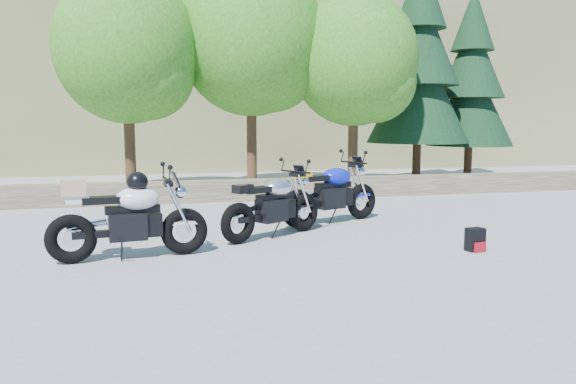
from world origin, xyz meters
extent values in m
plane|color=gray|center=(0.00, 0.00, 0.00)|extent=(90.00, 90.00, 0.00)
cube|color=#4C4032|center=(0.00, 5.50, 0.25)|extent=(22.00, 0.55, 0.50)
cube|color=olive|center=(3.00, 28.00, 7.50)|extent=(80.00, 30.00, 15.00)
cylinder|color=#382314|center=(-2.50, 7.20, 1.51)|extent=(0.28, 0.28, 3.02)
sphere|color=#226D18|center=(-2.50, 7.20, 3.78)|extent=(3.67, 3.67, 3.67)
sphere|color=#226D18|center=(-2.00, 6.90, 3.13)|extent=(2.38, 2.38, 2.38)
cylinder|color=#382314|center=(0.80, 7.60, 1.68)|extent=(0.28, 0.28, 3.36)
sphere|color=#226D18|center=(0.80, 7.60, 4.20)|extent=(4.08, 4.08, 4.08)
sphere|color=#226D18|center=(1.30, 7.30, 3.48)|extent=(2.64, 2.64, 2.64)
cylinder|color=#382314|center=(3.60, 7.00, 1.46)|extent=(0.28, 0.28, 2.91)
sphere|color=#226D18|center=(3.60, 7.00, 3.64)|extent=(3.54, 3.54, 3.54)
sphere|color=#226D18|center=(4.10, 6.70, 3.02)|extent=(2.29, 2.29, 2.29)
cylinder|color=#382314|center=(6.20, 8.20, 1.08)|extent=(0.26, 0.26, 2.16)
cone|color=black|center=(6.20, 8.20, 2.88)|extent=(3.17, 3.17, 3.24)
cone|color=black|center=(6.20, 8.20, 4.46)|extent=(2.45, 2.45, 2.88)
cylinder|color=#382314|center=(8.40, 8.80, 0.96)|extent=(0.26, 0.26, 1.92)
cone|color=black|center=(8.40, 8.80, 2.56)|extent=(2.82, 2.82, 2.88)
cone|color=black|center=(8.40, 8.80, 3.97)|extent=(2.18, 2.18, 2.56)
cone|color=black|center=(8.40, 8.80, 5.25)|extent=(1.41, 1.41, 2.05)
torus|color=black|center=(0.57, 1.36, 0.33)|extent=(0.65, 0.48, 0.66)
torus|color=black|center=(-0.71, 0.61, 0.33)|extent=(0.65, 0.48, 0.66)
cylinder|color=silver|center=(0.57, 1.36, 0.33)|extent=(0.22, 0.15, 0.23)
cylinder|color=silver|center=(-0.71, 0.61, 0.33)|extent=(0.22, 0.15, 0.23)
cube|color=black|center=(-0.09, 0.97, 0.45)|extent=(0.58, 0.52, 0.37)
cube|color=black|center=(-0.02, 1.01, 0.68)|extent=(0.71, 0.51, 0.10)
ellipsoid|color=silver|center=(0.04, 1.05, 0.83)|extent=(0.71, 0.65, 0.31)
cube|color=black|center=(-0.35, 0.82, 0.83)|extent=(0.56, 0.46, 0.09)
cube|color=black|center=(-0.62, 0.66, 0.87)|extent=(0.35, 0.32, 0.13)
cylinder|color=black|center=(0.39, 1.25, 1.06)|extent=(0.37, 0.61, 0.03)
sphere|color=silver|center=(0.54, 1.34, 0.89)|extent=(0.19, 0.19, 0.19)
torus|color=black|center=(-1.57, 0.10, 0.34)|extent=(0.70, 0.25, 0.68)
torus|color=black|center=(-3.10, -0.08, 0.34)|extent=(0.70, 0.25, 0.68)
cylinder|color=silver|center=(-1.57, 0.10, 0.34)|extent=(0.24, 0.07, 0.23)
cylinder|color=silver|center=(-3.10, -0.08, 0.34)|extent=(0.24, 0.07, 0.23)
cube|color=black|center=(-2.36, 0.01, 0.47)|extent=(0.55, 0.38, 0.38)
cube|color=black|center=(-2.28, 0.01, 0.70)|extent=(0.76, 0.26, 0.11)
ellipsoid|color=silver|center=(-2.21, 0.02, 0.85)|extent=(0.66, 0.48, 0.32)
cube|color=black|center=(-2.68, -0.03, 0.85)|extent=(0.56, 0.29, 0.10)
cube|color=silver|center=(-2.99, -0.07, 0.90)|extent=(0.32, 0.25, 0.14)
cylinder|color=black|center=(-1.79, 0.07, 1.10)|extent=(0.12, 0.70, 0.03)
sphere|color=silver|center=(-1.62, 0.09, 0.92)|extent=(0.19, 0.19, 0.19)
ellipsoid|color=black|center=(-2.21, 0.02, 1.09)|extent=(0.33, 0.35, 0.28)
cube|color=tan|center=(-3.04, -0.07, 1.04)|extent=(0.35, 0.31, 0.21)
torus|color=black|center=(2.02, 2.29, 0.35)|extent=(0.72, 0.42, 0.70)
torus|color=black|center=(0.55, 1.71, 0.35)|extent=(0.72, 0.42, 0.70)
cylinder|color=silver|center=(2.02, 2.29, 0.35)|extent=(0.24, 0.13, 0.24)
cylinder|color=silver|center=(0.55, 1.71, 0.35)|extent=(0.24, 0.13, 0.24)
cube|color=black|center=(1.27, 1.99, 0.48)|extent=(0.61, 0.50, 0.40)
cube|color=black|center=(1.34, 2.02, 0.73)|extent=(0.78, 0.45, 0.11)
ellipsoid|color=#0C1BB5|center=(1.41, 2.05, 0.88)|extent=(0.74, 0.63, 0.33)
cube|color=black|center=(0.96, 1.87, 0.88)|extent=(0.60, 0.43, 0.10)
cube|color=#D9A60B|center=(0.65, 1.75, 0.92)|extent=(0.37, 0.32, 0.14)
cylinder|color=black|center=(1.82, 2.21, 1.13)|extent=(0.30, 0.69, 0.04)
sphere|color=silver|center=(1.98, 2.28, 0.94)|extent=(0.20, 0.20, 0.20)
cube|color=black|center=(2.64, -0.74, 0.17)|extent=(0.28, 0.23, 0.35)
cube|color=#A40D19|center=(2.66, -0.84, 0.08)|extent=(0.20, 0.07, 0.15)
camera|label=1|loc=(-2.06, -8.01, 1.92)|focal=35.00mm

